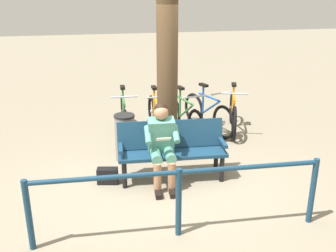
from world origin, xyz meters
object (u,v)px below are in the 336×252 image
litter_bin (125,138)px  bicycle_red (124,117)px  bicycle_green (184,117)px  bench (172,146)px  tree_trunk (167,67)px  bicycle_blue (156,117)px  person_reading (162,141)px  bicycle_silver (233,113)px  handbag (108,176)px  bicycle_black (208,114)px

litter_bin → bicycle_red: 1.22m
bicycle_green → bench: bearing=-32.2°
litter_bin → bicycle_red: bicycle_red is taller
tree_trunk → bicycle_blue: bearing=-87.8°
person_reading → tree_trunk: size_ratio=0.40×
bench → person_reading: (0.18, 0.15, 0.16)m
bench → bicycle_silver: bearing=-129.4°
bicycle_blue → litter_bin: bearing=-33.7°
handbag → bicycle_red: size_ratio=0.18×
bench → person_reading: person_reading is taller
tree_trunk → bicycle_black: bearing=-138.8°
bicycle_green → bicycle_black: bearing=91.7°
person_reading → handbag: 0.97m
tree_trunk → litter_bin: (0.75, 0.17, -1.11)m
bicycle_red → bench: bearing=17.4°
bicycle_silver → bicycle_blue: size_ratio=0.96×
handbag → litter_bin: (-0.35, -0.76, 0.28)m
tree_trunk → litter_bin: size_ratio=3.78×
bicycle_silver → bicycle_red: 2.17m
person_reading → bicycle_red: person_reading is taller
bicycle_blue → bicycle_red: size_ratio=1.00×
handbag → tree_trunk: (-1.11, -0.93, 1.39)m
handbag → bicycle_blue: bearing=-120.5°
litter_bin → bicycle_green: bicycle_green is taller
bicycle_green → bicycle_red: (1.14, -0.27, 0.00)m
bench → bicycle_silver: bicycle_silver is taller
handbag → tree_trunk: tree_trunk is taller
person_reading → bicycle_blue: person_reading is taller
bicycle_black → bicycle_blue: bearing=-107.1°
bicycle_silver → bicycle_red: size_ratio=0.96×
tree_trunk → bicycle_red: (0.64, -1.04, -1.15)m
bicycle_green → bicycle_blue: (0.53, -0.11, 0.00)m
litter_bin → bicycle_black: size_ratio=0.49×
bicycle_silver → handbag: bearing=-37.9°
bench → bicycle_red: size_ratio=0.97×
bicycle_silver → bicycle_green: (1.02, 0.03, 0.00)m
litter_bin → bicycle_black: bicycle_black is taller
bicycle_black → tree_trunk: bearing=-66.6°
bench → handbag: 1.04m
person_reading → bicycle_blue: size_ratio=0.71×
bench → bicycle_red: bearing=-71.3°
tree_trunk → bicycle_green: 1.47m
bicycle_blue → bicycle_red: (0.60, -0.15, 0.00)m
bench → tree_trunk: bearing=-94.0°
bicycle_silver → bicycle_green: bearing=-69.6°
tree_trunk → bicycle_red: size_ratio=1.80×
tree_trunk → bicycle_silver: size_ratio=1.88×
litter_bin → bicycle_silver: (-2.27, -0.97, -0.04)m
bench → litter_bin: 0.98m
litter_bin → bicycle_blue: (-0.72, -1.06, -0.04)m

